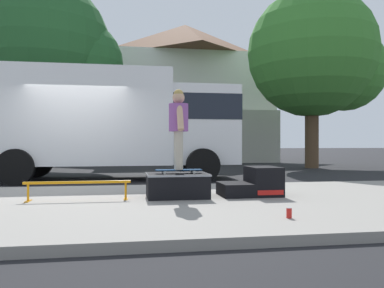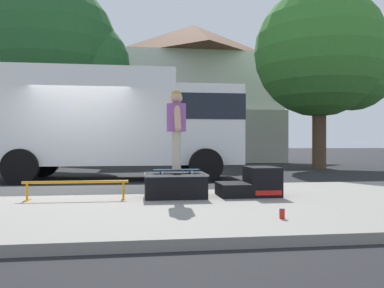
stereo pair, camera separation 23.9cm
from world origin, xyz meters
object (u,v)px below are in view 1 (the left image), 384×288
(skate_box, at_px, (177,184))
(soda_can, at_px, (289,213))
(box_truck, at_px, (115,120))
(skater_kid, at_px, (179,122))
(street_tree_main, at_px, (52,50))
(skateboard, at_px, (179,170))
(street_tree_neighbour, at_px, (319,57))
(grind_rail, at_px, (78,185))
(kicker_ramp, at_px, (255,184))

(skate_box, xyz_separation_m, soda_can, (1.12, -2.07, -0.15))
(skate_box, xyz_separation_m, box_truck, (-1.17, 4.78, 1.37))
(skater_kid, height_order, street_tree_main, street_tree_main)
(skateboard, bearing_deg, street_tree_main, 111.45)
(box_truck, xyz_separation_m, street_tree_neighbour, (8.30, 3.98, 2.95))
(soda_can, bearing_deg, street_tree_main, 112.68)
(skate_box, xyz_separation_m, grind_rail, (-1.62, -0.10, 0.02))
(soda_can, bearing_deg, skateboard, 118.23)
(kicker_ramp, xyz_separation_m, skater_kid, (-1.35, -0.03, 1.06))
(skateboard, distance_m, street_tree_neighbour, 12.02)
(skate_box, bearing_deg, grind_rail, -176.46)
(skate_box, xyz_separation_m, skateboard, (0.02, -0.03, 0.24))
(kicker_ramp, relative_size, box_truck, 0.15)
(soda_can, bearing_deg, street_tree_neighbour, 60.98)
(skateboard, height_order, soda_can, skateboard)
(skateboard, height_order, street_tree_main, street_tree_main)
(kicker_ramp, bearing_deg, grind_rail, -178.09)
(skate_box, distance_m, kicker_ramp, 1.37)
(grind_rail, relative_size, skater_kid, 1.24)
(street_tree_neighbour, bearing_deg, street_tree_main, 175.35)
(skater_kid, relative_size, street_tree_main, 0.18)
(street_tree_main, distance_m, street_tree_neighbour, 10.94)
(skateboard, distance_m, box_truck, 5.09)
(kicker_ramp, bearing_deg, skater_kid, -178.65)
(soda_can, height_order, street_tree_neighbour, street_tree_neighbour)
(kicker_ramp, relative_size, skater_kid, 0.76)
(skate_box, height_order, grind_rail, skate_box)
(skater_kid, distance_m, street_tree_neighbour, 11.77)
(kicker_ramp, xyz_separation_m, soda_can, (-0.25, -2.07, -0.15))
(kicker_ramp, relative_size, street_tree_neighbour, 0.14)
(skate_box, relative_size, street_tree_neighbour, 0.14)
(grind_rail, distance_m, street_tree_neighbour, 13.17)
(street_tree_main, bearing_deg, soda_can, -67.32)
(skateboard, distance_m, skater_kid, 0.81)
(skateboard, height_order, street_tree_neighbour, street_tree_neighbour)
(skateboard, distance_m, street_tree_main, 11.21)
(skate_box, bearing_deg, kicker_ramp, -0.02)
(kicker_ramp, height_order, street_tree_neighbour, street_tree_neighbour)
(skate_box, height_order, street_tree_neighbour, street_tree_neighbour)
(skate_box, relative_size, soda_can, 8.20)
(kicker_ramp, relative_size, grind_rail, 0.62)
(skateboard, bearing_deg, grind_rail, -177.63)
(skater_kid, xyz_separation_m, box_truck, (-1.19, 4.82, 0.31))
(box_truck, bearing_deg, skateboard, -76.09)
(soda_can, xyz_separation_m, box_truck, (-2.29, 6.86, 1.52))
(kicker_ramp, distance_m, box_truck, 5.59)
(skateboard, xyz_separation_m, box_truck, (-1.19, 4.82, 1.12))
(skateboard, relative_size, skater_kid, 0.58)
(kicker_ramp, bearing_deg, street_tree_neighbour, 56.70)
(kicker_ramp, height_order, skateboard, kicker_ramp)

